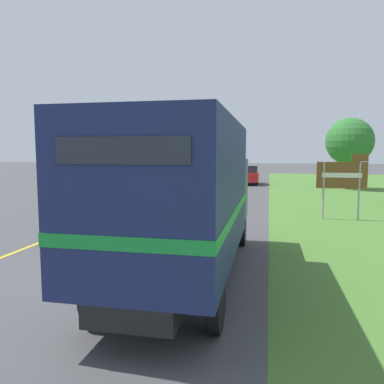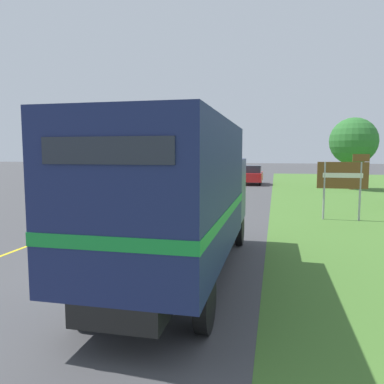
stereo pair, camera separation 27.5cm
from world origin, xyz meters
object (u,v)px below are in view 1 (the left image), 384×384
at_px(lead_car_blue_ahead, 221,170).
at_px(roadside_tree_mid, 350,141).
at_px(horse_trailer_truck, 185,195).
at_px(lead_car_white, 187,184).
at_px(highway_sign, 343,177).
at_px(lead_car_red_ahead, 249,175).

distance_m(lead_car_blue_ahead, roadside_tree_mid, 17.46).
height_order(horse_trailer_truck, lead_car_white, horse_trailer_truck).
xyz_separation_m(lead_car_blue_ahead, highway_sign, (8.79, -27.28, 0.98)).
relative_size(lead_car_red_ahead, lead_car_blue_ahead, 1.10).
height_order(lead_car_white, roadside_tree_mid, roadside_tree_mid).
bearing_deg(highway_sign, roadside_tree_mid, 78.16).
bearing_deg(lead_car_blue_ahead, lead_car_white, -89.09).
distance_m(lead_car_white, highway_sign, 10.79).
relative_size(horse_trailer_truck, roadside_tree_mid, 1.40).
bearing_deg(lead_car_red_ahead, horse_trailer_truck, -90.09).
distance_m(lead_car_blue_ahead, highway_sign, 28.68).
height_order(lead_car_blue_ahead, highway_sign, highway_sign).
relative_size(horse_trailer_truck, highway_sign, 2.79).
xyz_separation_m(horse_trailer_truck, lead_car_white, (-3.42, 15.75, -1.08)).
xyz_separation_m(lead_car_white, lead_car_blue_ahead, (-0.33, 20.65, -0.02)).
bearing_deg(highway_sign, lead_car_red_ahead, 105.49).
bearing_deg(horse_trailer_truck, highway_sign, 61.08).
bearing_deg(lead_car_red_ahead, lead_car_blue_ahead, 112.26).
height_order(horse_trailer_truck, roadside_tree_mid, roadside_tree_mid).
bearing_deg(horse_trailer_truck, roadside_tree_mid, 71.22).
xyz_separation_m(lead_car_white, lead_car_red_ahead, (3.46, 11.39, -0.01)).
distance_m(horse_trailer_truck, lead_car_white, 16.15).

